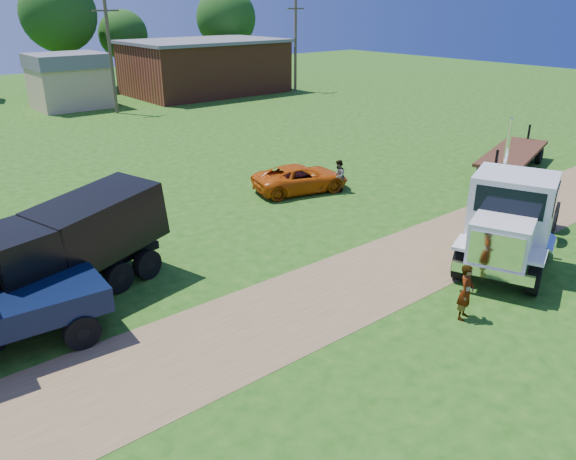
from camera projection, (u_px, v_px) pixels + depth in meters
ground at (372, 277)px, 19.56m from camera, size 140.00×140.00×0.00m
dirt_track at (372, 277)px, 19.56m from camera, size 120.00×4.20×0.01m
white_semi_tractor at (511, 220)px, 19.86m from camera, size 8.48×5.48×5.07m
black_dump_truck at (63, 246)px, 17.56m from camera, size 7.70×4.03×3.27m
orange_pickup at (301, 178)px, 28.12m from camera, size 5.24×3.37×1.34m
flatbed_trailer at (512, 156)px, 31.54m from camera, size 8.02×4.47×1.97m
spectator_a at (466, 292)px, 16.71m from camera, size 0.73×0.58×1.75m
spectator_b at (338, 176)px, 27.98m from camera, size 1.00×0.96×1.63m
brick_building at (205, 66)px, 57.73m from camera, size 15.40×10.40×5.30m
tan_shed at (69, 80)px, 49.59m from camera, size 6.20×5.40×4.70m
utility_poles at (111, 56)px, 46.32m from camera, size 42.20×0.28×9.00m
tree_row at (40, 24)px, 56.04m from camera, size 53.81×12.46×11.55m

